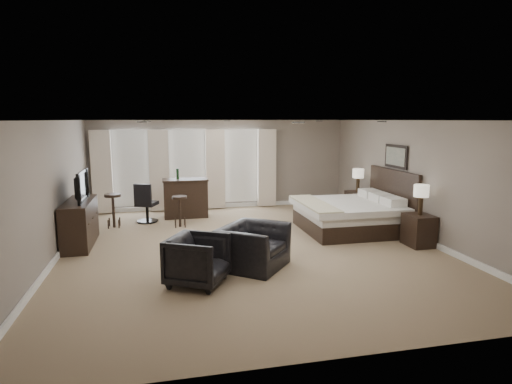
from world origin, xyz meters
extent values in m
cube|color=#887256|center=(0.00, 0.00, 0.00)|extent=(7.60, 8.60, 0.04)
cube|color=silver|center=(0.00, 0.00, 2.60)|extent=(7.60, 8.60, 0.04)
cube|color=gray|center=(0.00, 4.25, 1.30)|extent=(7.50, 0.04, 2.60)
cube|color=gray|center=(0.00, -4.25, 1.30)|extent=(7.50, 0.04, 2.60)
cube|color=gray|center=(-3.75, 0.00, 1.30)|extent=(0.04, 8.50, 2.60)
cube|color=gray|center=(3.75, 0.00, 1.30)|extent=(0.04, 8.50, 2.60)
cube|color=silver|center=(-2.60, 4.19, 1.25)|extent=(1.15, 0.04, 2.05)
cube|color=silver|center=(-1.00, 4.19, 1.25)|extent=(1.15, 0.04, 2.05)
cube|color=silver|center=(0.60, 4.19, 1.25)|extent=(1.15, 0.04, 2.05)
cube|color=beige|center=(-3.35, 4.07, 1.18)|extent=(0.55, 0.12, 2.30)
cube|color=beige|center=(-1.80, 4.07, 1.18)|extent=(0.55, 0.12, 2.30)
cube|color=beige|center=(-0.20, 4.07, 1.18)|extent=(0.55, 0.12, 2.30)
cube|color=beige|center=(1.35, 4.07, 1.18)|extent=(0.55, 0.12, 2.30)
cube|color=silver|center=(2.58, 0.86, 0.72)|extent=(2.26, 2.15, 1.44)
cube|color=black|center=(3.47, -0.59, 0.33)|extent=(0.50, 0.61, 0.66)
cube|color=black|center=(3.47, 2.31, 0.33)|extent=(0.50, 0.61, 0.67)
cube|color=beige|center=(3.47, -0.59, 0.98)|extent=(0.31, 0.31, 0.63)
cube|color=beige|center=(3.47, 2.31, 0.98)|extent=(0.31, 0.31, 0.63)
cube|color=slate|center=(3.70, 0.86, 1.75)|extent=(0.04, 0.96, 0.56)
cube|color=black|center=(-3.45, 1.00, 0.47)|extent=(0.52, 1.62, 0.94)
imported|color=black|center=(-3.45, 1.00, 1.02)|extent=(0.63, 1.09, 0.14)
imported|color=black|center=(-0.19, -1.12, 0.51)|extent=(1.32, 1.38, 1.02)
imported|color=black|center=(-1.22, -1.71, 0.44)|extent=(1.11, 1.13, 0.88)
cube|color=black|center=(-1.13, 3.20, 0.52)|extent=(1.20, 0.62, 1.05)
cube|color=black|center=(-2.92, 2.42, 0.41)|extent=(0.44, 0.44, 0.83)
cube|color=black|center=(-1.33, 2.13, 0.38)|extent=(0.48, 0.48, 0.77)
cube|color=black|center=(-2.14, 2.79, 0.52)|extent=(0.69, 0.69, 1.03)
camera|label=1|loc=(-1.74, -8.30, 2.62)|focal=30.00mm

